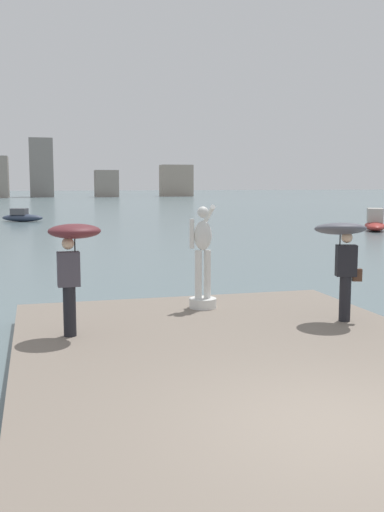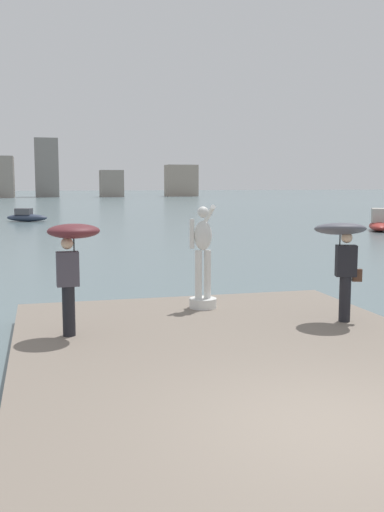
# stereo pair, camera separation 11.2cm
# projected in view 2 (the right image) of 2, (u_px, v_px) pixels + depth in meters

# --- Properties ---
(ground_plane) EXTENTS (400.00, 400.00, 0.00)m
(ground_plane) POSITION_uv_depth(u_px,v_px,m) (81.00, 223.00, 45.02)
(ground_plane) COLOR slate
(pier) EXTENTS (7.12, 10.67, 0.40)m
(pier) POSITION_uv_depth(u_px,v_px,m) (255.00, 376.00, 8.79)
(pier) COLOR slate
(pier) RESTS_ON ground
(statue_white_figure) EXTENTS (0.58, 0.85, 2.20)m
(statue_white_figure) POSITION_uv_depth(u_px,v_px,m) (203.00, 265.00, 12.56)
(statue_white_figure) COLOR silver
(statue_white_figure) RESTS_ON pier
(onlooker_left) EXTENTS (0.93, 0.94, 1.96)m
(onlooker_left) POSITION_uv_depth(u_px,v_px,m) (72.00, 249.00, 10.22)
(onlooker_left) COLOR black
(onlooker_left) RESTS_ON pier
(onlooker_right) EXTENTS (1.22, 1.24, 1.96)m
(onlooker_right) POSITION_uv_depth(u_px,v_px,m) (342.00, 244.00, 11.27)
(onlooker_right) COLOR black
(onlooker_right) RESTS_ON pier
(boat_mid) EXTENTS (2.90, 3.94, 1.42)m
(boat_mid) POSITION_uv_depth(u_px,v_px,m) (379.00, 223.00, 38.16)
(boat_mid) COLOR #9E2D28
(boat_mid) RESTS_ON ground
(boat_far) EXTENTS (3.51, 2.28, 1.04)m
(boat_far) POSITION_uv_depth(u_px,v_px,m) (26.00, 217.00, 47.09)
(boat_far) COLOR #2D384C
(boat_far) RESTS_ON ground
(distant_skyline) EXTENTS (60.48, 11.30, 12.61)m
(distant_skyline) POSITION_uv_depth(u_px,v_px,m) (37.00, 173.00, 127.79)
(distant_skyline) COLOR gray
(distant_skyline) RESTS_ON ground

